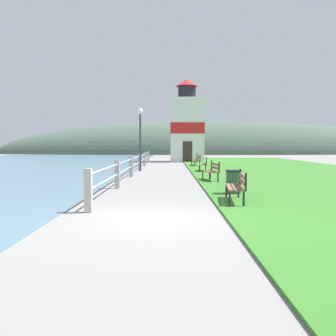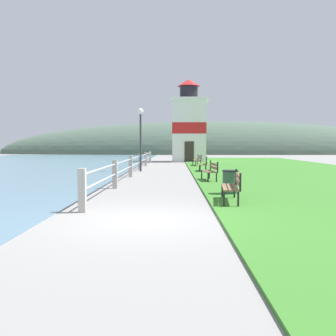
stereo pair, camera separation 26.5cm
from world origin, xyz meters
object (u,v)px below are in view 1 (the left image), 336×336
park_bench_midway (212,170)px  lighthouse (187,126)px  lamp_post (140,128)px  trash_bin (234,183)px  park_bench_near (238,185)px  park_bench_far (204,163)px  park_bench_by_lighthouse (197,159)px

park_bench_midway → lighthouse: size_ratio=0.20×
lamp_post → park_bench_midway: bearing=-59.6°
lighthouse → trash_bin: lighthouse is taller
trash_bin → park_bench_near: bearing=-96.0°
park_bench_near → lighthouse: bearing=-83.8°
park_bench_near → park_bench_far: same height
park_bench_midway → trash_bin: size_ratio=1.98×
park_bench_midway → trash_bin: park_bench_midway is taller
lamp_post → lighthouse: bearing=75.8°
park_bench_far → lamp_post: 4.57m
park_bench_midway → lighthouse: bearing=-95.4°
park_bench_near → park_bench_midway: (-0.01, 6.44, -0.00)m
park_bench_far → park_bench_by_lighthouse: size_ratio=0.83×
park_bench_far → trash_bin: 10.73m
park_bench_near → trash_bin: size_ratio=2.10×
park_bench_by_lighthouse → park_bench_far: bearing=86.7°
park_bench_by_lighthouse → lighthouse: bearing=-90.7°
trash_bin → lamp_post: lamp_post is taller
lighthouse → park_bench_midway: bearing=-89.3°
park_bench_near → lamp_post: size_ratio=0.45×
park_bench_near → trash_bin: 1.79m
park_bench_by_lighthouse → trash_bin: size_ratio=2.40×
park_bench_midway → lighthouse: 20.69m
trash_bin → park_bench_midway: bearing=92.5°
park_bench_far → lamp_post: (-3.98, 0.41, 2.20)m
park_bench_near → park_bench_midway: bearing=-84.3°
park_bench_by_lighthouse → lamp_post: 7.31m
park_bench_far → park_bench_by_lighthouse: (-0.03, 6.16, 0.00)m
park_bench_midway → park_bench_far: 6.07m
lighthouse → trash_bin: size_ratio=9.71×
park_bench_midway → lighthouse: lighthouse is taller
lamp_post → park_bench_near: bearing=-73.6°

